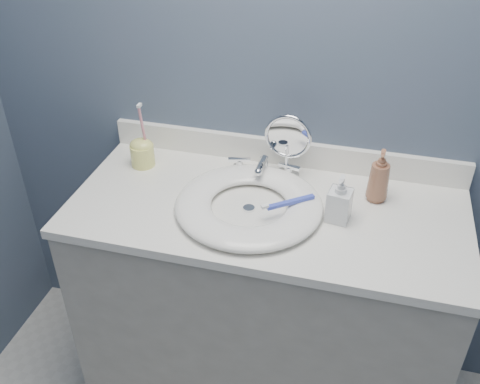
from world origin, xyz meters
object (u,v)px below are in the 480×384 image
(toothbrush_holder, at_px, (142,151))
(soap_bottle_amber, at_px, (379,176))
(soap_bottle_clear, at_px, (340,198))
(makeup_mirror, at_px, (288,144))

(toothbrush_holder, bearing_deg, soap_bottle_amber, -0.54)
(soap_bottle_amber, height_order, soap_bottle_clear, soap_bottle_amber)
(makeup_mirror, distance_m, toothbrush_holder, 0.50)
(makeup_mirror, xyz_separation_m, soap_bottle_clear, (0.19, -0.19, -0.05))
(soap_bottle_clear, relative_size, toothbrush_holder, 0.64)
(soap_bottle_amber, bearing_deg, soap_bottle_clear, -124.45)
(makeup_mirror, relative_size, soap_bottle_clear, 1.53)
(makeup_mirror, xyz_separation_m, toothbrush_holder, (-0.49, -0.05, -0.07))
(soap_bottle_amber, distance_m, soap_bottle_clear, 0.17)
(soap_bottle_amber, bearing_deg, toothbrush_holder, -176.77)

